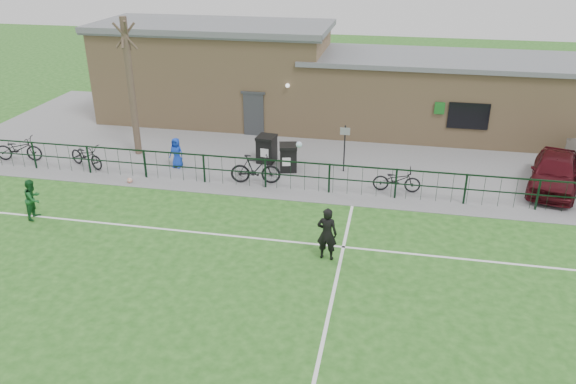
% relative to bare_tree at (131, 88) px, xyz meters
% --- Properties ---
extents(ground, '(90.00, 90.00, 0.00)m').
position_rel_bare_tree_xyz_m(ground, '(8.00, -10.50, -3.00)').
color(ground, '#215619').
rests_on(ground, ground).
extents(paving_strip, '(34.00, 13.00, 0.02)m').
position_rel_bare_tree_xyz_m(paving_strip, '(8.00, 3.00, -2.99)').
color(paving_strip, slate).
rests_on(paving_strip, ground).
extents(pitch_line_touch, '(28.00, 0.10, 0.01)m').
position_rel_bare_tree_xyz_m(pitch_line_touch, '(8.00, -2.70, -3.00)').
color(pitch_line_touch, white).
rests_on(pitch_line_touch, ground).
extents(pitch_line_mid, '(28.00, 0.10, 0.01)m').
position_rel_bare_tree_xyz_m(pitch_line_mid, '(8.00, -6.50, -3.00)').
color(pitch_line_mid, white).
rests_on(pitch_line_mid, ground).
extents(pitch_line_perp, '(0.10, 16.00, 0.01)m').
position_rel_bare_tree_xyz_m(pitch_line_perp, '(10.00, -10.50, -3.00)').
color(pitch_line_perp, white).
rests_on(pitch_line_perp, ground).
extents(perimeter_fence, '(28.00, 0.10, 1.20)m').
position_rel_bare_tree_xyz_m(perimeter_fence, '(8.00, -2.50, -2.40)').
color(perimeter_fence, black).
rests_on(perimeter_fence, ground).
extents(bare_tree, '(0.30, 0.30, 6.00)m').
position_rel_bare_tree_xyz_m(bare_tree, '(0.00, 0.00, 0.00)').
color(bare_tree, '#48382C').
rests_on(bare_tree, ground).
extents(wheelie_bin_left, '(0.80, 0.88, 1.08)m').
position_rel_bare_tree_xyz_m(wheelie_bin_left, '(5.92, 0.17, -2.44)').
color(wheelie_bin_left, black).
rests_on(wheelie_bin_left, paving_strip).
extents(wheelie_bin_right, '(0.84, 0.91, 1.04)m').
position_rel_bare_tree_xyz_m(wheelie_bin_right, '(7.03, -0.60, -2.46)').
color(wheelie_bin_right, black).
rests_on(wheelie_bin_right, paving_strip).
extents(sign_post, '(0.07, 0.07, 2.00)m').
position_rel_bare_tree_xyz_m(sign_post, '(9.32, -0.28, -1.98)').
color(sign_post, black).
rests_on(sign_post, paving_strip).
extents(car_maroon, '(2.79, 4.51, 1.43)m').
position_rel_bare_tree_xyz_m(car_maroon, '(17.48, -0.47, -2.26)').
color(car_maroon, '#440C13').
rests_on(car_maroon, paving_strip).
extents(bicycle_a, '(2.12, 1.01, 1.07)m').
position_rel_bare_tree_xyz_m(bicycle_a, '(-4.71, -1.82, -2.44)').
color(bicycle_a, black).
rests_on(bicycle_a, paving_strip).
extents(bicycle_c, '(2.04, 1.35, 1.01)m').
position_rel_bare_tree_xyz_m(bicycle_c, '(-1.43, -1.93, -2.47)').
color(bicycle_c, black).
rests_on(bicycle_c, paving_strip).
extents(bicycle_d, '(2.05, 0.84, 1.20)m').
position_rel_bare_tree_xyz_m(bicycle_d, '(6.03, -2.19, -2.38)').
color(bicycle_d, black).
rests_on(bicycle_d, paving_strip).
extents(bicycle_e, '(1.83, 0.69, 0.95)m').
position_rel_bare_tree_xyz_m(bicycle_e, '(11.53, -1.88, -2.50)').
color(bicycle_e, black).
rests_on(bicycle_e, paving_strip).
extents(spectator_child, '(0.69, 0.50, 1.29)m').
position_rel_bare_tree_xyz_m(spectator_child, '(2.34, -1.22, -2.33)').
color(spectator_child, '#1338B9').
rests_on(spectator_child, paving_strip).
extents(goalkeeper_kick, '(1.94, 3.85, 2.45)m').
position_rel_bare_tree_xyz_m(goalkeeper_kick, '(9.52, -7.18, -2.11)').
color(goalkeeper_kick, black).
rests_on(goalkeeper_kick, ground).
extents(outfield_player, '(0.59, 0.73, 1.44)m').
position_rel_bare_tree_xyz_m(outfield_player, '(-0.80, -6.57, -2.28)').
color(outfield_player, '#185424').
rests_on(outfield_player, ground).
extents(ball_ground, '(0.22, 0.22, 0.22)m').
position_rel_bare_tree_xyz_m(ball_ground, '(1.08, -3.14, -2.89)').
color(ball_ground, silver).
rests_on(ball_ground, ground).
extents(clubhouse, '(24.25, 5.40, 4.96)m').
position_rel_bare_tree_xyz_m(clubhouse, '(7.12, 6.00, -0.78)').
color(clubhouse, tan).
rests_on(clubhouse, ground).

